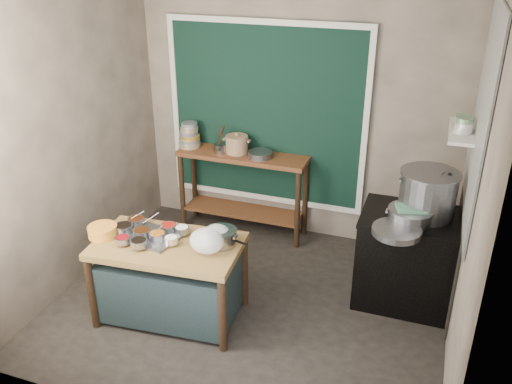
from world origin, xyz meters
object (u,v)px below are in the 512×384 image
(stove_block, at_px, (409,260))
(yellow_basin, at_px, (103,231))
(utensil_cup, at_px, (221,148))
(back_counter, at_px, (243,193))
(stock_pot, at_px, (428,194))
(saucepan, at_px, (222,237))
(steamer, at_px, (410,216))
(condiment_tray, at_px, (150,236))
(prep_table, at_px, (170,280))
(ceramic_crock, at_px, (237,145))

(stove_block, xyz_separation_m, yellow_basin, (-2.53, -1.02, 0.37))
(stove_block, bearing_deg, utensil_cup, 161.92)
(back_counter, relative_size, stock_pot, 2.78)
(back_counter, relative_size, saucepan, 5.51)
(stove_block, bearing_deg, steamer, -106.25)
(condiment_tray, height_order, steamer, steamer)
(prep_table, bearing_deg, utensil_cup, 91.95)
(stove_block, xyz_separation_m, stock_pot, (0.08, 0.06, 0.66))
(back_counter, xyz_separation_m, condiment_tray, (-0.24, -1.64, 0.29))
(ceramic_crock, bearing_deg, prep_table, -89.29)
(ceramic_crock, bearing_deg, utensil_cup, -165.90)
(steamer, bearing_deg, stove_block, 73.75)
(condiment_tray, bearing_deg, prep_table, -12.00)
(yellow_basin, height_order, saucepan, saucepan)
(yellow_basin, bearing_deg, back_counter, 70.27)
(utensil_cup, bearing_deg, condiment_tray, -89.85)
(yellow_basin, bearing_deg, saucepan, 11.55)
(utensil_cup, height_order, steamer, utensil_cup)
(back_counter, relative_size, stove_block, 1.61)
(yellow_basin, height_order, ceramic_crock, ceramic_crock)
(utensil_cup, bearing_deg, back_counter, 7.15)
(condiment_tray, distance_m, saucepan, 0.65)
(stove_block, relative_size, utensil_cup, 5.63)
(saucepan, relative_size, stock_pot, 0.50)
(steamer, bearing_deg, condiment_tray, -159.69)
(prep_table, bearing_deg, stove_block, 21.17)
(condiment_tray, distance_m, utensil_cup, 1.62)
(ceramic_crock, relative_size, stock_pot, 0.50)
(condiment_tray, relative_size, stock_pot, 0.97)
(prep_table, height_order, stock_pot, stock_pot)
(prep_table, relative_size, condiment_tray, 2.47)
(utensil_cup, bearing_deg, stove_block, -18.08)
(back_counter, distance_m, steamer, 2.10)
(stove_block, distance_m, steamer, 0.54)
(condiment_tray, distance_m, ceramic_crock, 1.68)
(stove_block, relative_size, stock_pot, 1.72)
(condiment_tray, xyz_separation_m, steamer, (2.10, 0.78, 0.18))
(yellow_basin, height_order, stock_pot, stock_pot)
(back_counter, xyz_separation_m, ceramic_crock, (-0.07, 0.01, 0.56))
(saucepan, height_order, utensil_cup, utensil_cup)
(back_counter, xyz_separation_m, yellow_basin, (-0.63, -1.75, 0.32))
(back_counter, distance_m, yellow_basin, 1.89)
(stove_block, bearing_deg, ceramic_crock, 159.33)
(ceramic_crock, height_order, steamer, ceramic_crock)
(back_counter, bearing_deg, yellow_basin, -109.73)
(prep_table, relative_size, utensil_cup, 7.82)
(prep_table, xyz_separation_m, condiment_tray, (-0.19, 0.04, 0.39))
(back_counter, bearing_deg, saucepan, -75.48)
(stock_pot, bearing_deg, ceramic_crock, 161.55)
(stock_pot, xyz_separation_m, steamer, (-0.11, -0.19, -0.14))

